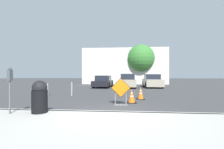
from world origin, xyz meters
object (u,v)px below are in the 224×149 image
(parking_meter, at_px, (10,82))
(road_closed_sign, at_px, (121,91))
(traffic_cone_second, at_px, (141,93))
(bollard_second, at_px, (48,89))
(parked_car_second, at_px, (128,81))
(trash_bin, at_px, (40,96))
(parked_car_third, at_px, (152,81))
(parked_car_nearest, at_px, (103,82))
(bollard_nearest, at_px, (72,89))
(traffic_cone_nearest, at_px, (132,96))

(parking_meter, bearing_deg, road_closed_sign, 32.68)
(traffic_cone_second, xyz_separation_m, bollard_second, (-6.38, 0.99, 0.10))
(road_closed_sign, height_order, parked_car_second, parked_car_second)
(road_closed_sign, height_order, trash_bin, road_closed_sign)
(parked_car_second, height_order, parked_car_third, parked_car_second)
(parked_car_nearest, bearing_deg, bollard_second, 72.23)
(parked_car_third, xyz_separation_m, bollard_nearest, (-6.91, -7.87, -0.21))
(bollard_second, bearing_deg, parked_car_third, 42.28)
(parked_car_third, bearing_deg, parking_meter, 61.30)
(road_closed_sign, distance_m, parked_car_third, 11.27)
(bollard_nearest, bearing_deg, parked_car_third, 48.73)
(parked_car_second, bearing_deg, bollard_nearest, 62.32)
(road_closed_sign, xyz_separation_m, parked_car_third, (3.42, 10.73, -0.00))
(road_closed_sign, bearing_deg, traffic_cone_nearest, 51.51)
(parked_car_nearest, distance_m, parked_car_second, 2.89)
(road_closed_sign, xyz_separation_m, bollard_nearest, (-3.49, 2.86, -0.21))
(parked_car_second, relative_size, parking_meter, 2.51)
(parked_car_third, bearing_deg, parked_car_second, 8.23)
(traffic_cone_second, height_order, trash_bin, trash_bin)
(parked_car_nearest, relative_size, parked_car_second, 1.04)
(bollard_nearest, distance_m, parking_meter, 5.34)
(bollard_second, bearing_deg, traffic_cone_second, -8.81)
(parked_car_second, bearing_deg, trash_bin, 75.64)
(parked_car_third, bearing_deg, bollard_nearest, 48.71)
(traffic_cone_nearest, height_order, parking_meter, parking_meter)
(traffic_cone_nearest, relative_size, parked_car_second, 0.18)
(traffic_cone_nearest, height_order, traffic_cone_second, traffic_cone_second)
(bollard_nearest, relative_size, parking_meter, 0.59)
(parked_car_third, bearing_deg, traffic_cone_second, 75.58)
(trash_bin, height_order, parking_meter, parking_meter)
(parking_meter, bearing_deg, parked_car_nearest, 83.71)
(parked_car_second, height_order, bollard_second, parked_car_second)
(parked_car_second, xyz_separation_m, bollard_nearest, (-4.02, -7.45, -0.22))
(traffic_cone_second, height_order, parking_meter, parking_meter)
(traffic_cone_second, height_order, bollard_nearest, bollard_nearest)
(parked_car_second, distance_m, parking_meter, 13.45)
(parked_car_third, xyz_separation_m, bollard_second, (-8.66, -7.87, -0.26))
(parked_car_third, height_order, trash_bin, parked_car_third)
(road_closed_sign, distance_m, parking_meter, 4.51)
(traffic_cone_second, bearing_deg, bollard_second, 171.19)
(traffic_cone_nearest, relative_size, traffic_cone_second, 0.96)
(road_closed_sign, distance_m, trash_bin, 3.58)
(parked_car_nearest, bearing_deg, trash_bin, 91.04)
(parked_car_second, bearing_deg, parked_car_nearest, -0.80)
(parked_car_nearest, bearing_deg, road_closed_sign, 105.96)
(parked_car_nearest, xyz_separation_m, trash_bin, (-0.46, -12.58, 0.07))
(parked_car_nearest, height_order, parked_car_third, parked_car_third)
(traffic_cone_second, xyz_separation_m, parked_car_third, (2.27, 8.86, 0.35))
(bollard_nearest, bearing_deg, trash_bin, -82.53)
(parked_car_second, height_order, bollard_nearest, parked_car_second)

